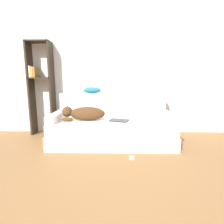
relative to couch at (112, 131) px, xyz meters
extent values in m
plane|color=olive|center=(-0.13, -1.75, -0.20)|extent=(20.00, 20.00, 0.00)
cube|color=white|center=(-0.13, 0.69, 1.15)|extent=(7.04, 0.06, 2.70)
cube|color=silver|center=(0.00, 0.00, -0.09)|extent=(2.04, 0.95, 0.23)
cube|color=silver|center=(0.00, -0.01, 0.12)|extent=(2.00, 0.91, 0.18)
cube|color=silver|center=(0.00, 0.40, 0.42)|extent=(2.00, 0.15, 0.42)
cube|color=silver|center=(-0.95, -0.01, 0.27)|extent=(0.15, 0.76, 0.12)
cube|color=silver|center=(0.95, -0.01, 0.27)|extent=(0.15, 0.76, 0.12)
ellipsoid|color=#513319|center=(-0.41, -0.06, 0.32)|extent=(0.59, 0.22, 0.23)
sphere|color=#513319|center=(-0.75, -0.06, 0.35)|extent=(0.17, 0.17, 0.17)
cone|color=#513319|center=(-0.75, -0.11, 0.42)|extent=(0.06, 0.06, 0.08)
cone|color=#513319|center=(-0.75, -0.01, 0.42)|extent=(0.06, 0.06, 0.08)
ellipsoid|color=#513319|center=(-0.73, -0.16, 0.24)|extent=(0.18, 0.06, 0.07)
cube|color=#2D2D30|center=(0.12, -0.10, 0.22)|extent=(0.35, 0.29, 0.02)
ellipsoid|color=teal|center=(-0.39, 0.42, 0.69)|extent=(0.34, 0.16, 0.12)
cube|color=#2D2319|center=(-1.62, 0.51, 0.70)|extent=(0.04, 0.26, 1.81)
cube|color=#2D2319|center=(-1.19, 0.51, 0.70)|extent=(0.04, 0.26, 1.81)
cube|color=#2D2319|center=(-1.41, 0.51, 1.59)|extent=(0.44, 0.26, 0.02)
cube|color=#2D2319|center=(-1.41, 0.51, 0.92)|extent=(0.44, 0.26, 0.02)
cube|color=silver|center=(-1.57, 0.50, 1.04)|extent=(0.03, 0.20, 0.22)
cube|color=gold|center=(-1.53, 0.50, 1.03)|extent=(0.04, 0.20, 0.19)
cube|color=olive|center=(-1.49, 0.50, 1.03)|extent=(0.04, 0.20, 0.19)
cube|color=white|center=(0.29, -0.66, -0.19)|extent=(0.07, 0.07, 0.03)
camera|label=1|loc=(0.06, -2.93, 0.86)|focal=28.00mm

